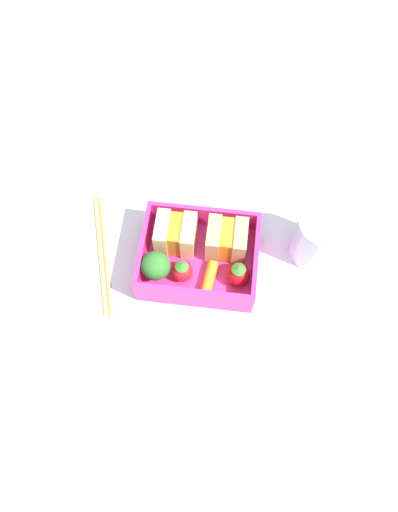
{
  "coord_description": "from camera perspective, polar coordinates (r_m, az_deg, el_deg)",
  "views": [
    {
      "loc": [
        3.36,
        -28.08,
        63.27
      ],
      "look_at": [
        0.0,
        0.0,
        2.7
      ],
      "focal_mm": 35.0,
      "sensor_mm": 36.0,
      "label": 1
    }
  ],
  "objects": [
    {
      "name": "strawberry_left",
      "position": [
        0.66,
        -1.95,
        -1.68
      ],
      "size": [
        2.88,
        2.88,
        3.48
      ],
      "color": "red",
      "rests_on": "bento_tray"
    },
    {
      "name": "bento_rim",
      "position": [
        0.66,
        0.0,
        0.18
      ],
      "size": [
        15.57,
        12.54,
        3.99
      ],
      "color": "#E4308A",
      "rests_on": "bento_tray"
    },
    {
      "name": "carrot_stick_far_left",
      "position": [
        0.66,
        1.15,
        -2.62
      ],
      "size": [
        2.16,
        5.07,
        1.53
      ],
      "primitive_type": "cylinder",
      "rotation": [
        1.57,
        0.0,
        6.15
      ],
      "color": "orange",
      "rests_on": "bento_tray"
    },
    {
      "name": "sandwich_left",
      "position": [
        0.67,
        -2.67,
        2.5
      ],
      "size": [
        5.32,
        4.83,
        4.87
      ],
      "color": "beige",
      "rests_on": "bento_tray"
    },
    {
      "name": "strawberry_far_left",
      "position": [
        0.66,
        4.48,
        -2.05
      ],
      "size": [
        3.15,
        3.15,
        3.75
      ],
      "color": "red",
      "rests_on": "bento_tray"
    },
    {
      "name": "broccoli_floret",
      "position": [
        0.65,
        -4.98,
        -1.16
      ],
      "size": [
        3.89,
        3.89,
        5.05
      ],
      "color": "#90D06F",
      "rests_on": "bento_tray"
    },
    {
      "name": "ground_plane",
      "position": [
        0.7,
        0.0,
        -1.28
      ],
      "size": [
        120.0,
        120.0,
        2.0
      ],
      "primitive_type": "cube",
      "color": "silver"
    },
    {
      "name": "sandwich_center_left",
      "position": [
        0.67,
        3.17,
        1.88
      ],
      "size": [
        5.32,
        4.83,
        4.87
      ],
      "color": "tan",
      "rests_on": "bento_tray"
    },
    {
      "name": "drinking_glass",
      "position": [
        0.68,
        13.45,
        2.08
      ],
      "size": [
        6.61,
        6.61,
        8.15
      ],
      "primitive_type": "cylinder",
      "color": "silver",
      "rests_on": "ground_plane"
    },
    {
      "name": "folded_napkin",
      "position": [
        0.65,
        -4.79,
        -11.84
      ],
      "size": [
        17.04,
        13.48,
        0.4
      ],
      "primitive_type": "cube",
      "rotation": [
        0.0,
        0.0,
        -0.25
      ],
      "color": "white",
      "rests_on": "ground_plane"
    },
    {
      "name": "chopstick_pair",
      "position": [
        0.71,
        -10.92,
        0.49
      ],
      "size": [
        6.67,
        18.3,
        0.7
      ],
      "color": "tan",
      "rests_on": "ground_plane"
    },
    {
      "name": "bento_tray",
      "position": [
        0.69,
        0.0,
        -0.74
      ],
      "size": [
        15.57,
        12.54,
        1.2
      ],
      "primitive_type": "cube",
      "color": "#E4308A",
      "rests_on": "ground_plane"
    }
  ]
}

